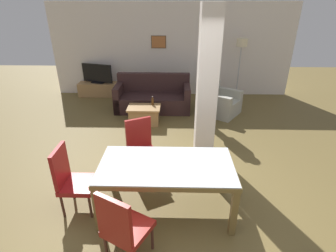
# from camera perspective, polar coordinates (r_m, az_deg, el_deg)

# --- Properties ---
(ground_plane) EXTENTS (18.00, 18.00, 0.00)m
(ground_plane) POSITION_cam_1_polar(r_m,az_deg,el_deg) (3.97, -0.34, -17.52)
(ground_plane) COLOR brown
(back_wall) EXTENTS (7.20, 0.09, 2.70)m
(back_wall) POSITION_cam_1_polar(r_m,az_deg,el_deg) (8.18, 0.82, 16.13)
(back_wall) COLOR silver
(back_wall) RESTS_ON ground_plane
(divider_pillar) EXTENTS (0.34, 0.40, 2.70)m
(divider_pillar) POSITION_cam_1_polar(r_m,az_deg,el_deg) (4.68, 8.47, 8.48)
(divider_pillar) COLOR silver
(divider_pillar) RESTS_ON ground_plane
(dining_table) EXTENTS (1.80, 0.94, 0.76)m
(dining_table) POSITION_cam_1_polar(r_m,az_deg,el_deg) (3.57, -0.37, -10.32)
(dining_table) COLOR olive
(dining_table) RESTS_ON ground_plane
(dining_chair_head_left) EXTENTS (0.46, 0.46, 0.98)m
(dining_chair_head_left) POSITION_cam_1_polar(r_m,az_deg,el_deg) (3.89, -20.29, -10.56)
(dining_chair_head_left) COLOR maroon
(dining_chair_head_left) RESTS_ON ground_plane
(dining_chair_far_left) EXTENTS (0.62, 0.62, 0.98)m
(dining_chair_far_left) POSITION_cam_1_polar(r_m,az_deg,el_deg) (4.39, -5.80, -4.50)
(dining_chair_far_left) COLOR maroon
(dining_chair_far_left) RESTS_ON ground_plane
(dining_chair_near_left) EXTENTS (0.62, 0.62, 0.98)m
(dining_chair_near_left) POSITION_cam_1_polar(r_m,az_deg,el_deg) (3.06, -9.81, -20.70)
(dining_chair_near_left) COLOR maroon
(dining_chair_near_left) RESTS_ON ground_plane
(sofa) EXTENTS (1.98, 0.90, 0.92)m
(sofa) POSITION_cam_1_polar(r_m,az_deg,el_deg) (7.17, -3.28, 6.07)
(sofa) COLOR #331F1F
(sofa) RESTS_ON ground_plane
(armchair) EXTENTS (1.17, 1.16, 0.78)m
(armchair) POSITION_cam_1_polar(r_m,az_deg,el_deg) (6.99, 11.10, 4.83)
(armchair) COLOR #B6B5A6
(armchair) RESTS_ON ground_plane
(coffee_table) EXTENTS (0.78, 0.53, 0.42)m
(coffee_table) POSITION_cam_1_polar(r_m,az_deg,el_deg) (6.35, -5.20, 2.44)
(coffee_table) COLOR #A37847
(coffee_table) RESTS_ON ground_plane
(bottle) EXTENTS (0.06, 0.06, 0.22)m
(bottle) POSITION_cam_1_polar(r_m,az_deg,el_deg) (6.35, -3.39, 5.31)
(bottle) COLOR #4C2D14
(bottle) RESTS_ON coffee_table
(tv_stand) EXTENTS (1.21, 0.40, 0.41)m
(tv_stand) POSITION_cam_1_polar(r_m,az_deg,el_deg) (8.51, -14.79, 7.74)
(tv_stand) COLOR #AC824F
(tv_stand) RESTS_ON ground_plane
(tv_screen) EXTENTS (0.95, 0.33, 0.58)m
(tv_screen) POSITION_cam_1_polar(r_m,az_deg,el_deg) (8.38, -15.16, 10.90)
(tv_screen) COLOR black
(tv_screen) RESTS_ON tv_stand
(floor_lamp) EXTENTS (0.30, 0.30, 1.77)m
(floor_lamp) POSITION_cam_1_polar(r_m,az_deg,el_deg) (7.94, 15.68, 15.86)
(floor_lamp) COLOR #B7B7BC
(floor_lamp) RESTS_ON ground_plane
(standing_person) EXTENTS (0.24, 0.39, 1.73)m
(standing_person) POSITION_cam_1_polar(r_m,az_deg,el_deg) (6.01, 9.36, 8.82)
(standing_person) COLOR #353A56
(standing_person) RESTS_ON ground_plane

